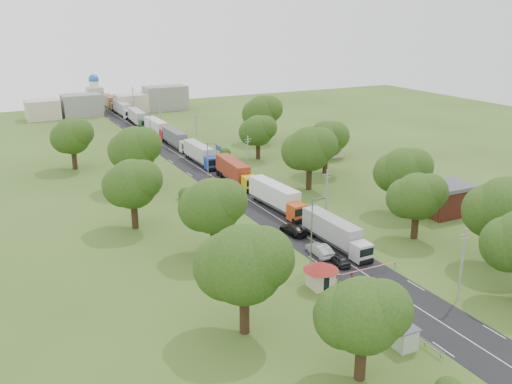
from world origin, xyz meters
TOP-DOWN VIEW (x-y plane):
  - ground at (0.00, 0.00)m, footprint 260.00×260.00m
  - road at (0.00, 20.00)m, footprint 8.00×200.00m
  - boom_barrier at (-1.36, -25.00)m, footprint 9.22×0.35m
  - guard_booth at (-7.20, -25.00)m, footprint 4.40×4.40m
  - kiosk at (-7.00, -40.00)m, footprint 2.30×2.30m
  - guard_rail at (-5.00, -35.00)m, footprint 0.10×17.00m
  - info_sign at (5.20, 35.00)m, footprint 0.12×3.10m
  - pole_0 at (5.50, -35.00)m, footprint 1.60×0.24m
  - pole_1 at (5.50, -7.00)m, footprint 1.60×0.24m
  - pole_2 at (5.50, 21.00)m, footprint 1.60×0.24m
  - pole_3 at (5.50, 49.00)m, footprint 1.60×0.24m
  - pole_4 at (5.50, 77.00)m, footprint 1.60×0.24m
  - pole_5 at (5.50, 105.00)m, footprint 1.60×0.24m
  - lamp_0 at (-5.35, -20.00)m, footprint 2.03×0.22m
  - lamp_1 at (-5.35, 15.00)m, footprint 2.03×0.22m
  - lamp_2 at (-5.35, 50.00)m, footprint 2.03×0.22m
  - tree_1 at (17.99, -29.83)m, footprint 9.60×9.60m
  - tree_2 at (13.99, -17.86)m, footprint 8.00×8.00m
  - tree_3 at (19.99, -7.84)m, footprint 8.80×8.80m
  - tree_4 at (12.99, 10.17)m, footprint 9.60×9.60m
  - tree_5 at (21.99, 18.16)m, footprint 8.80×8.80m
  - tree_6 at (14.99, 35.14)m, footprint 8.00×8.00m
  - tree_7 at (23.99, 50.17)m, footprint 9.60×9.60m
  - tree_8 at (-14.01, -41.86)m, footprint 8.00×8.00m
  - tree_9 at (-20.01, -29.83)m, footprint 9.60×9.60m
  - tree_10 at (-15.01, -9.84)m, footprint 8.80×8.80m
  - tree_11 at (-22.01, 5.16)m, footprint 8.80×8.80m
  - tree_12 at (-16.01, 25.17)m, footprint 9.60×9.60m
  - tree_13 at (-24.01, 45.16)m, footprint 8.80×8.80m
  - house_brick at (26.00, -12.00)m, footprint 8.60×6.60m
  - house_cream at (30.00, 30.00)m, footprint 10.08×10.08m
  - distant_town at (0.68, 110.00)m, footprint 52.00×8.00m
  - church at (-4.00, 118.00)m, footprint 5.00×5.00m
  - truck_0 at (1.72, -15.07)m, footprint 2.67×14.45m
  - truck_1 at (1.99, 2.62)m, footprint 3.47×15.56m
  - truck_2 at (2.37, 20.47)m, footprint 3.44×15.54m
  - truck_3 at (1.74, 37.25)m, footprint 2.62×15.03m
  - truck_4 at (2.20, 54.55)m, footprint 2.74×14.96m
  - truck_5 at (2.14, 69.51)m, footprint 2.78×15.59m
  - truck_6 at (1.65, 86.65)m, footprint 3.31×15.76m
  - truck_7 at (1.62, 104.19)m, footprint 2.76×15.68m
  - truck_8 at (1.71, 122.00)m, footprint 2.76×15.06m
  - car_lane_front at (-1.34, -20.66)m, footprint 2.09×4.15m
  - car_lane_mid at (-2.02, -16.91)m, footprint 1.90×5.12m
  - car_lane_rear at (-1.32, -8.41)m, footprint 2.53×5.44m
  - car_verge_near at (5.50, 8.76)m, footprint 2.85×6.04m
  - car_verge_far at (5.64, 29.89)m, footprint 2.07×4.22m
  - pedestrian_near at (-3.48, -26.37)m, footprint 0.68×0.56m
  - pedestrian_booth at (-6.50, -22.00)m, footprint 1.01×1.04m

SIDE VIEW (x-z plane):
  - ground at x=0.00m, z-range 0.00..0.00m
  - road at x=0.00m, z-range -0.02..0.02m
  - guard_rail at x=-5.00m, z-range -0.85..0.85m
  - car_lane_front at x=-1.34m, z-range 0.00..1.36m
  - car_verge_far at x=5.64m, z-range 0.00..1.38m
  - car_lane_rear at x=-1.32m, z-range 0.00..1.54m
  - pedestrian_near at x=-3.48m, z-range 0.00..1.62m
  - car_verge_near at x=5.50m, z-range 0.00..1.67m
  - car_lane_mid at x=-2.02m, z-range 0.00..1.67m
  - pedestrian_booth at x=-6.50m, z-range 0.00..1.69m
  - boom_barrier at x=-1.36m, z-range 0.30..1.48m
  - kiosk at x=-7.00m, z-range 0.02..2.43m
  - truck_0 at x=1.72m, z-range 0.12..4.12m
  - guard_booth at x=-7.20m, z-range 0.44..3.89m
  - truck_4 at x=2.20m, z-range 0.13..4.27m
  - truck_3 at x=1.74m, z-range 0.13..4.29m
  - truck_8 at x=1.71m, z-range 0.13..4.30m
  - truck_2 at x=2.37m, z-range 0.13..4.42m
  - truck_1 at x=1.99m, z-range 0.13..4.43m
  - truck_5 at x=2.14m, z-range 0.13..4.45m
  - truck_7 at x=1.62m, z-range 0.13..4.48m
  - truck_6 at x=1.65m, z-range 0.13..4.49m
  - house_brick at x=26.00m, z-range 0.05..5.25m
  - info_sign at x=5.20m, z-range 0.95..5.05m
  - distant_town at x=0.68m, z-range -0.51..7.49m
  - house_cream at x=30.00m, z-range 0.74..6.54m
  - pole_0 at x=5.50m, z-range 0.18..9.18m
  - pole_1 at x=5.50m, z-range 0.18..9.18m
  - pole_2 at x=5.50m, z-range 0.18..9.18m
  - pole_3 at x=5.50m, z-range 0.18..9.18m
  - pole_4 at x=5.50m, z-range 0.18..9.18m
  - pole_5 at x=5.50m, z-range 0.18..9.18m
  - church at x=-4.00m, z-range -0.76..11.54m
  - lamp_0 at x=-5.35m, z-range 0.55..10.55m
  - lamp_1 at x=-5.35m, z-range 0.55..10.55m
  - lamp_2 at x=-5.35m, z-range 0.55..10.55m
  - tree_2 at x=13.99m, z-range 1.55..11.65m
  - tree_6 at x=14.99m, z-range 1.55..11.65m
  - tree_8 at x=-14.01m, z-range 1.55..11.65m
  - tree_3 at x=19.99m, z-range 1.69..12.76m
  - tree_5 at x=21.99m, z-range 1.69..12.76m
  - tree_10 at x=-15.01m, z-range 1.69..12.76m
  - tree_11 at x=-22.01m, z-range 1.69..12.76m
  - tree_13 at x=-24.01m, z-range 1.69..12.76m
  - tree_1 at x=17.99m, z-range 1.83..13.88m
  - tree_4 at x=12.99m, z-range 1.83..13.88m
  - tree_7 at x=23.99m, z-range 1.83..13.88m
  - tree_9 at x=-20.01m, z-range 1.83..13.88m
  - tree_12 at x=-16.01m, z-range 1.83..13.88m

